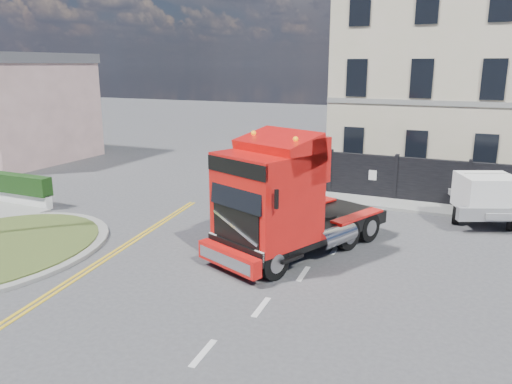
% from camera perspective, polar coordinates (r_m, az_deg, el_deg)
% --- Properties ---
extents(ground, '(120.00, 120.00, 0.00)m').
position_cam_1_polar(ground, '(16.28, -4.03, -7.07)').
color(ground, '#424244').
rests_on(ground, ground).
extents(seaside_bldg_pink, '(8.00, 8.00, 6.00)m').
position_cam_1_polar(seaside_bldg_pink, '(35.35, -26.51, 8.13)').
color(seaside_bldg_pink, beige).
rests_on(seaside_bldg_pink, ground).
extents(hoarding_fence, '(18.80, 0.25, 2.00)m').
position_cam_1_polar(hoarding_fence, '(22.84, 21.99, 0.82)').
color(hoarding_fence, black).
rests_on(hoarding_fence, ground).
extents(georgian_building, '(12.30, 10.30, 12.80)m').
position_cam_1_polar(georgian_building, '(29.82, 22.57, 13.00)').
color(georgian_building, beige).
rests_on(georgian_building, ground).
extents(pavement_far, '(20.00, 1.60, 0.12)m').
position_cam_1_polar(pavement_far, '(22.22, 20.22, -1.88)').
color(pavement_far, gray).
rests_on(pavement_far, ground).
extents(truck, '(4.68, 6.90, 3.88)m').
position_cam_1_polar(truck, '(15.50, 2.92, -1.39)').
color(truck, black).
rests_on(truck, ground).
extents(flatbed_pickup, '(3.65, 5.26, 1.99)m').
position_cam_1_polar(flatbed_pickup, '(20.95, 24.72, -0.41)').
color(flatbed_pickup, gray).
rests_on(flatbed_pickup, ground).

